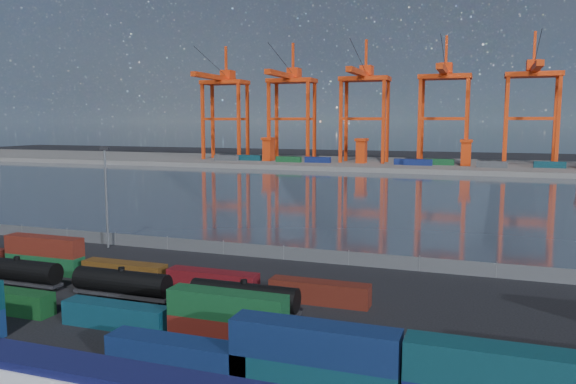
% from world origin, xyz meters
% --- Properties ---
extents(ground, '(700.00, 700.00, 0.00)m').
position_xyz_m(ground, '(0.00, 0.00, 0.00)').
color(ground, black).
rests_on(ground, ground).
extents(harbor_water, '(700.00, 700.00, 0.00)m').
position_xyz_m(harbor_water, '(0.00, 105.00, 0.01)').
color(harbor_water, '#2C3540').
rests_on(harbor_water, ground).
extents(far_quay, '(700.00, 70.00, 2.00)m').
position_xyz_m(far_quay, '(0.00, 210.00, 1.00)').
color(far_quay, '#514F4C').
rests_on(far_quay, ground).
extents(distant_mountains, '(2470.00, 1100.00, 520.00)m').
position_xyz_m(distant_mountains, '(63.02, 1600.00, 220.29)').
color(distant_mountains, '#1E2630').
rests_on(distant_mountains, ground).
extents(container_row_south, '(140.22, 2.63, 5.60)m').
position_xyz_m(container_row_south, '(2.17, -10.77, 2.45)').
color(container_row_south, '#3D3F42').
rests_on(container_row_south, ground).
extents(container_row_mid, '(140.99, 2.33, 4.97)m').
position_xyz_m(container_row_mid, '(-4.63, -3.95, 1.78)').
color(container_row_mid, '#3A3C3E').
rests_on(container_row_mid, ground).
extents(container_row_north, '(140.83, 2.36, 5.03)m').
position_xyz_m(container_row_north, '(-6.14, 10.26, 1.72)').
color(container_row_north, navy).
rests_on(container_row_north, ground).
extents(waterfront_fence, '(160.12, 0.12, 2.20)m').
position_xyz_m(waterfront_fence, '(-0.00, 28.00, 1.00)').
color(waterfront_fence, '#595B5E').
rests_on(waterfront_fence, ground).
extents(yard_light_mast, '(1.60, 0.40, 16.60)m').
position_xyz_m(yard_light_mast, '(-30.00, 26.00, 9.30)').
color(yard_light_mast, slate).
rests_on(yard_light_mast, ground).
extents(gantry_cranes, '(197.05, 42.34, 57.34)m').
position_xyz_m(gantry_cranes, '(-7.50, 203.48, 35.15)').
color(gantry_cranes, red).
rests_on(gantry_cranes, ground).
extents(quay_containers, '(172.58, 10.99, 2.60)m').
position_xyz_m(quay_containers, '(-11.00, 195.46, 3.30)').
color(quay_containers, navy).
rests_on(quay_containers, far_quay).
extents(straddle_carriers, '(140.00, 7.00, 11.10)m').
position_xyz_m(straddle_carriers, '(-2.50, 200.00, 7.82)').
color(straddle_carriers, red).
rests_on(straddle_carriers, far_quay).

